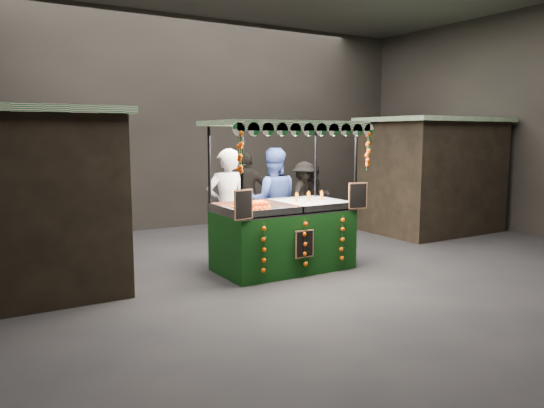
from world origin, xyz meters
TOP-DOWN VIEW (x-y plane):
  - ground at (0.00, 0.00)m, footprint 12.00×12.00m
  - market_hall at (0.00, 0.00)m, footprint 12.10×10.10m
  - neighbour_stall_left at (-4.40, 1.00)m, footprint 3.00×2.20m
  - neighbour_stall_right at (4.40, 1.50)m, footprint 3.00×2.20m
  - juice_stall at (-0.41, 0.23)m, footprint 2.52×1.48m
  - vendor_grey at (-1.06, 1.05)m, footprint 0.77×0.55m
  - vendor_blue at (0.01, 1.32)m, footprint 1.19×1.09m
  - shopper_0 at (-3.48, 1.95)m, footprint 0.74×0.53m
  - shopper_1 at (2.38, 3.27)m, footprint 0.91×0.83m
  - shopper_2 at (0.56, 3.30)m, footprint 1.13×0.97m
  - shopper_3 at (1.96, 3.13)m, footprint 1.17×1.13m
  - shopper_4 at (-2.63, 3.17)m, footprint 0.94×0.71m
  - shopper_5 at (4.50, 2.89)m, footprint 1.00×1.71m

SIDE VIEW (x-z plane):
  - ground at x=0.00m, z-range 0.00..0.00m
  - shopper_1 at x=2.38m, z-range 0.00..1.51m
  - juice_stall at x=-0.41m, z-range -0.47..1.97m
  - shopper_3 at x=1.96m, z-range 0.00..1.60m
  - shopper_4 at x=-2.63m, z-range 0.00..1.74m
  - shopper_5 at x=4.50m, z-range 0.00..1.76m
  - shopper_2 at x=0.56m, z-range 0.00..1.83m
  - shopper_0 at x=-3.48m, z-range 0.00..1.90m
  - vendor_blue at x=0.01m, z-range 0.00..1.98m
  - vendor_grey at x=-1.06m, z-range 0.00..1.99m
  - neighbour_stall_left at x=-4.40m, z-range 0.01..2.61m
  - neighbour_stall_right at x=4.40m, z-range 0.01..2.61m
  - market_hall at x=0.00m, z-range 0.86..5.91m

